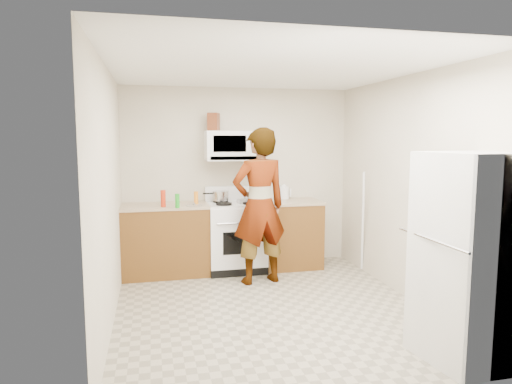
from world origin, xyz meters
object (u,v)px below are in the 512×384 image
object	(u,v)px
fridge	(471,258)
kettle	(284,193)
microwave	(233,146)
gas_range	(236,235)
saucepan	(220,196)
person	(259,206)

from	to	relation	value
fridge	kettle	xyz separation A→B (m)	(-0.64, 3.16, 0.17)
microwave	fridge	xyz separation A→B (m)	(1.39, -3.05, -0.85)
gas_range	microwave	bearing A→B (deg)	90.00
gas_range	fridge	distance (m)	3.26
kettle	saucepan	bearing A→B (deg)	-168.17
kettle	gas_range	bearing A→B (deg)	-157.93
kettle	saucepan	world-z (taller)	kettle
gas_range	fridge	size ratio (longest dim) A/B	0.66
microwave	gas_range	bearing A→B (deg)	-90.00
person	kettle	distance (m)	1.01
gas_range	saucepan	bearing A→B (deg)	147.38
gas_range	person	bearing A→B (deg)	-72.38
gas_range	saucepan	xyz separation A→B (m)	(-0.19, 0.12, 0.53)
microwave	person	bearing A→B (deg)	-75.31
microwave	person	size ratio (longest dim) A/B	0.39
microwave	saucepan	distance (m)	0.71
saucepan	gas_range	bearing A→B (deg)	-32.62
kettle	saucepan	distance (m)	0.95
gas_range	saucepan	distance (m)	0.57
person	kettle	xyz separation A→B (m)	(0.56, 0.84, 0.05)
gas_range	kettle	size ratio (longest dim) A/B	6.54
microwave	kettle	size ratio (longest dim) A/B	4.40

